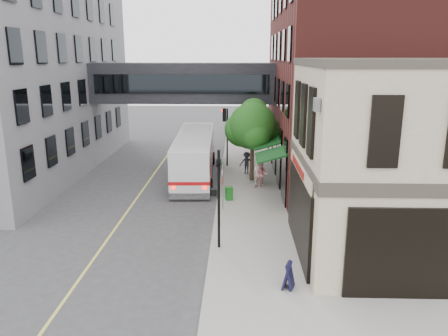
# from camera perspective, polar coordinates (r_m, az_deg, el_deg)

# --- Properties ---
(ground) EXTENTS (120.00, 120.00, 0.00)m
(ground) POSITION_cam_1_polar(r_m,az_deg,el_deg) (18.38, -2.22, -13.29)
(ground) COLOR #38383A
(ground) RESTS_ON ground
(sidewalk_main) EXTENTS (4.00, 60.00, 0.15)m
(sidewalk_main) POSITION_cam_1_polar(r_m,az_deg,el_deg) (31.40, 3.20, -1.20)
(sidewalk_main) COLOR gray
(sidewalk_main) RESTS_ON ground
(corner_building) EXTENTS (10.19, 8.12, 8.45)m
(corner_building) POSITION_cam_1_polar(r_m,az_deg,el_deg) (20.27, 24.29, 0.80)
(corner_building) COLOR beige
(corner_building) RESTS_ON ground
(brick_building) EXTENTS (13.76, 18.00, 14.00)m
(brick_building) POSITION_cam_1_polar(r_m,az_deg,el_deg) (32.46, 17.84, 11.05)
(brick_building) COLOR #521D19
(brick_building) RESTS_ON ground
(skyway_bridge) EXTENTS (14.00, 3.18, 3.00)m
(skyway_bridge) POSITION_cam_1_polar(r_m,az_deg,el_deg) (34.53, -5.28, 11.03)
(skyway_bridge) COLOR black
(skyway_bridge) RESTS_ON ground
(traffic_signal_near) EXTENTS (0.44, 0.22, 4.60)m
(traffic_signal_near) POSITION_cam_1_polar(r_m,az_deg,el_deg) (19.07, -0.78, -2.52)
(traffic_signal_near) COLOR black
(traffic_signal_near) RESTS_ON sidewalk_main
(traffic_signal_far) EXTENTS (0.53, 0.28, 4.50)m
(traffic_signal_far) POSITION_cam_1_polar(r_m,az_deg,el_deg) (33.64, 0.19, 5.57)
(traffic_signal_far) COLOR black
(traffic_signal_far) RESTS_ON sidewalk_main
(street_sign_pole) EXTENTS (0.08, 0.75, 3.00)m
(street_sign_pole) POSITION_cam_1_polar(r_m,az_deg,el_deg) (24.16, -0.18, -1.43)
(street_sign_pole) COLOR gray
(street_sign_pole) RESTS_ON sidewalk_main
(street_tree) EXTENTS (3.80, 3.20, 5.60)m
(street_tree) POSITION_cam_1_polar(r_m,az_deg,el_deg) (29.81, 3.71, 5.50)
(street_tree) COLOR #382619
(street_tree) RESTS_ON sidewalk_main
(lane_marking) EXTENTS (0.12, 40.00, 0.01)m
(lane_marking) POSITION_cam_1_polar(r_m,az_deg,el_deg) (28.27, -10.97, -3.39)
(lane_marking) COLOR #D8CC4C
(lane_marking) RESTS_ON ground
(bus) EXTENTS (3.08, 11.44, 3.06)m
(bus) POSITION_cam_1_polar(r_m,az_deg,el_deg) (31.44, -3.86, 1.89)
(bus) COLOR silver
(bus) RESTS_ON ground
(pedestrian_a) EXTENTS (0.67, 0.56, 1.57)m
(pedestrian_a) POSITION_cam_1_polar(r_m,az_deg,el_deg) (29.20, 4.40, -0.67)
(pedestrian_a) COLOR white
(pedestrian_a) RESTS_ON sidewalk_main
(pedestrian_b) EXTENTS (0.98, 0.83, 1.77)m
(pedestrian_b) POSITION_cam_1_polar(r_m,az_deg,el_deg) (28.47, 4.85, -0.88)
(pedestrian_b) COLOR pink
(pedestrian_b) RESTS_ON sidewalk_main
(pedestrian_c) EXTENTS (1.10, 0.69, 1.62)m
(pedestrian_c) POSITION_cam_1_polar(r_m,az_deg,el_deg) (31.84, 2.98, 0.68)
(pedestrian_c) COLOR #212129
(pedestrian_c) RESTS_ON sidewalk_main
(newspaper_box) EXTENTS (0.49, 0.46, 0.81)m
(newspaper_box) POSITION_cam_1_polar(r_m,az_deg,el_deg) (26.16, 0.66, -3.32)
(newspaper_box) COLOR #16631A
(newspaper_box) RESTS_ON sidewalk_main
(sandwich_board) EXTENTS (0.53, 0.65, 1.01)m
(sandwich_board) POSITION_cam_1_polar(r_m,az_deg,el_deg) (16.82, 8.42, -13.73)
(sandwich_board) COLOR black
(sandwich_board) RESTS_ON sidewalk_main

